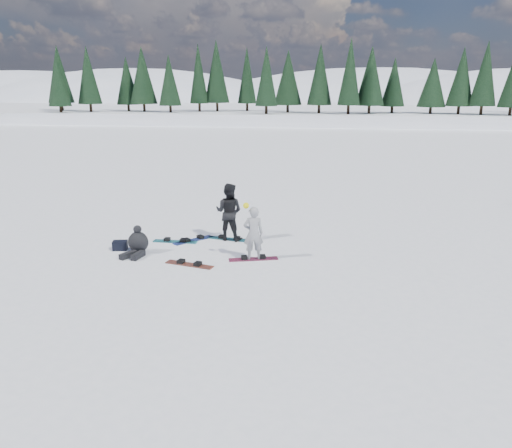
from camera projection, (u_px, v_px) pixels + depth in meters
The scene contains 11 objects.
ground at pixel (290, 256), 15.50m from camera, with size 420.00×420.00×0.00m, color white.
alpine_backdrop at pixel (293, 134), 201.30m from camera, with size 412.50×227.00×53.20m.
snowboarder_woman at pixel (253, 233), 14.98m from camera, with size 0.69×0.54×1.81m.
snowboarder_man at pixel (229, 212), 16.92m from camera, with size 0.96×0.74×1.97m, color black.
seated_rider at pixel (138, 243), 15.67m from camera, with size 0.79×1.16×0.91m.
gear_bag at pixel (120, 245), 16.06m from camera, with size 0.45×0.30×0.30m, color black.
snowboard_woman at pixel (253, 259), 15.20m from camera, with size 1.50×0.28×0.03m, color maroon.
snowboard_man at pixel (229, 239), 17.18m from camera, with size 1.50×0.28×0.03m, color #187787.
snowboard_loose_a at pixel (193, 240), 17.06m from camera, with size 1.50×0.28×0.03m, color navy.
snowboard_loose_c at pixel (175, 242), 16.91m from camera, with size 1.50×0.28×0.03m, color teal.
snowboard_loose_b at pixel (189, 265), 14.74m from camera, with size 1.50×0.28×0.03m, color maroon.
Camera 1 is at (0.92, -14.67, 5.14)m, focal length 35.00 mm.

